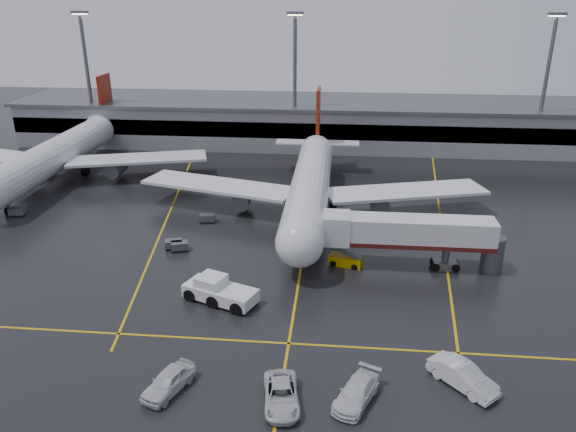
# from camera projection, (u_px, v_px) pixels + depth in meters

# --- Properties ---
(ground) EXTENTS (220.00, 220.00, 0.00)m
(ground) POSITION_uv_depth(u_px,v_px,m) (306.00, 240.00, 69.35)
(ground) COLOR black
(ground) RESTS_ON ground
(apron_line_centre) EXTENTS (0.25, 90.00, 0.02)m
(apron_line_centre) POSITION_uv_depth(u_px,v_px,m) (306.00, 240.00, 69.35)
(apron_line_centre) COLOR gold
(apron_line_centre) RESTS_ON ground
(apron_line_stop) EXTENTS (60.00, 0.25, 0.02)m
(apron_line_stop) POSITION_uv_depth(u_px,v_px,m) (289.00, 343.00, 49.06)
(apron_line_stop) COLOR gold
(apron_line_stop) RESTS_ON ground
(apron_line_left) EXTENTS (9.99, 69.35, 0.02)m
(apron_line_left) POSITION_uv_depth(u_px,v_px,m) (172.00, 206.00, 80.37)
(apron_line_left) COLOR gold
(apron_line_left) RESTS_ON ground
(apron_line_right) EXTENTS (7.57, 69.64, 0.02)m
(apron_line_right) POSITION_uv_depth(u_px,v_px,m) (440.00, 216.00, 76.96)
(apron_line_right) COLOR gold
(apron_line_right) RESTS_ON ground
(terminal) EXTENTS (122.00, 19.00, 8.60)m
(terminal) POSITION_uv_depth(u_px,v_px,m) (322.00, 122.00, 111.94)
(terminal) COLOR gray
(terminal) RESTS_ON ground
(light_mast_left) EXTENTS (3.00, 1.20, 25.45)m
(light_mast_left) POSITION_uv_depth(u_px,v_px,m) (87.00, 72.00, 106.69)
(light_mast_left) COLOR #595B60
(light_mast_left) RESTS_ON ground
(light_mast_mid) EXTENTS (3.00, 1.20, 25.45)m
(light_mast_mid) POSITION_uv_depth(u_px,v_px,m) (295.00, 74.00, 103.11)
(light_mast_mid) COLOR #595B60
(light_mast_mid) RESTS_ON ground
(light_mast_right) EXTENTS (3.00, 1.20, 25.45)m
(light_mast_right) POSITION_uv_depth(u_px,v_px,m) (546.00, 78.00, 99.07)
(light_mast_right) COLOR #595B60
(light_mast_right) RESTS_ON ground
(main_airliner) EXTENTS (48.80, 45.60, 14.10)m
(main_airliner) POSITION_uv_depth(u_px,v_px,m) (311.00, 183.00, 76.72)
(main_airliner) COLOR silver
(main_airliner) RESTS_ON ground
(second_airliner) EXTENTS (48.80, 45.60, 14.10)m
(second_airliner) POSITION_uv_depth(u_px,v_px,m) (60.00, 152.00, 91.55)
(second_airliner) COLOR silver
(second_airliner) RESTS_ON ground
(jet_bridge) EXTENTS (19.90, 3.40, 6.05)m
(jet_bridge) POSITION_uv_depth(u_px,v_px,m) (410.00, 235.00, 61.28)
(jet_bridge) COLOR silver
(jet_bridge) RESTS_ON ground
(pushback_tractor) EXTENTS (7.98, 5.51, 2.65)m
(pushback_tractor) POSITION_uv_depth(u_px,v_px,m) (219.00, 291.00, 55.46)
(pushback_tractor) COLOR silver
(pushback_tractor) RESTS_ON ground
(belt_loader) EXTENTS (3.98, 2.52, 2.34)m
(belt_loader) POSITION_uv_depth(u_px,v_px,m) (346.00, 260.00, 62.88)
(belt_loader) COLOR #C79702
(belt_loader) RESTS_ON ground
(service_van_a) EXTENTS (3.38, 5.89, 1.55)m
(service_van_a) POSITION_uv_depth(u_px,v_px,m) (281.00, 395.00, 41.67)
(service_van_a) COLOR silver
(service_van_a) RESTS_ON ground
(service_van_b) EXTENTS (4.27, 5.92, 1.59)m
(service_van_b) POSITION_uv_depth(u_px,v_px,m) (357.00, 392.00, 41.91)
(service_van_b) COLOR silver
(service_van_b) RESTS_ON ground
(service_van_c) EXTENTS (5.35, 5.56, 1.89)m
(service_van_c) POSITION_uv_depth(u_px,v_px,m) (463.00, 376.00, 43.48)
(service_van_c) COLOR silver
(service_van_c) RESTS_ON ground
(service_van_d) EXTENTS (3.79, 5.49, 1.74)m
(service_van_d) POSITION_uv_depth(u_px,v_px,m) (169.00, 381.00, 43.00)
(service_van_d) COLOR silver
(service_van_d) RESTS_ON ground
(baggage_cart_a) EXTENTS (2.29, 1.82, 1.12)m
(baggage_cart_a) POSITION_uv_depth(u_px,v_px,m) (180.00, 246.00, 66.41)
(baggage_cart_a) COLOR #595B60
(baggage_cart_a) RESTS_ON ground
(baggage_cart_b) EXTENTS (2.26, 1.76, 1.12)m
(baggage_cart_b) POSITION_uv_depth(u_px,v_px,m) (174.00, 244.00, 66.94)
(baggage_cart_b) COLOR #595B60
(baggage_cart_b) RESTS_ON ground
(baggage_cart_c) EXTENTS (2.16, 1.57, 1.12)m
(baggage_cart_c) POSITION_uv_depth(u_px,v_px,m) (207.00, 218.00, 74.61)
(baggage_cart_c) COLOR #595B60
(baggage_cart_c) RESTS_ON ground
(baggage_cart_d) EXTENTS (2.12, 1.49, 1.12)m
(baggage_cart_d) POSITION_uv_depth(u_px,v_px,m) (1.00, 198.00, 81.78)
(baggage_cart_d) COLOR #595B60
(baggage_cart_d) RESTS_ON ground
(baggage_cart_e) EXTENTS (2.16, 1.55, 1.12)m
(baggage_cart_e) POSITION_uv_depth(u_px,v_px,m) (17.00, 211.00, 76.82)
(baggage_cart_e) COLOR #595B60
(baggage_cart_e) RESTS_ON ground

